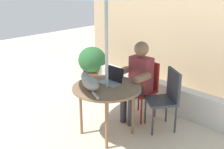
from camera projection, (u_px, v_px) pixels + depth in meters
name	position (u px, v px, depth m)	size (l,w,h in m)	color
ground_plane	(107.00, 134.00, 4.10)	(14.00, 14.00, 0.00)	beige
fence_back	(190.00, 46.00, 5.20)	(5.16, 0.08, 1.88)	tan
planter_wall_low	(160.00, 94.00, 4.87)	(4.65, 0.20, 0.45)	beige
patio_table	(107.00, 91.00, 3.88)	(0.94, 0.94, 0.73)	brown
chair_occupied	(144.00, 85.00, 4.46)	(0.40, 0.40, 0.90)	maroon
chair_empty	(167.00, 95.00, 4.09)	(0.55, 0.55, 0.90)	#33383F
person_seated	(138.00, 77.00, 4.30)	(0.48, 0.48, 1.24)	maroon
laptop	(113.00, 78.00, 3.97)	(0.30, 0.25, 0.21)	gray
cat	(90.00, 83.00, 3.77)	(0.61, 0.35, 0.17)	gray
potted_plant_by_chair	(92.00, 63.00, 5.86)	(0.57, 0.57, 0.78)	#9E5138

